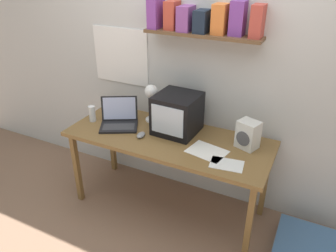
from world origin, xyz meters
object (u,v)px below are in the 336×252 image
(juice_glass, at_px, (92,114))
(loose_paper_near_laptop, at_px, (207,151))
(crt_monitor, at_px, (177,114))
(computer_mouse, at_px, (141,135))
(space_heater, at_px, (248,135))
(loose_paper_near_monitor, at_px, (227,164))
(corner_desk, at_px, (168,143))
(desk_lamp, at_px, (152,96))
(floor_cushion, at_px, (307,248))
(laptop, at_px, (119,119))

(juice_glass, height_order, loose_paper_near_laptop, juice_glass)
(crt_monitor, bearing_deg, computer_mouse, -133.80)
(space_heater, xyz_separation_m, loose_paper_near_monitor, (-0.07, -0.30, -0.11))
(corner_desk, xyz_separation_m, juice_glass, (-0.75, -0.04, 0.13))
(corner_desk, xyz_separation_m, computer_mouse, (-0.20, -0.10, 0.08))
(corner_desk, distance_m, computer_mouse, 0.24)
(crt_monitor, height_order, desk_lamp, desk_lamp)
(desk_lamp, distance_m, space_heater, 0.88)
(corner_desk, xyz_separation_m, desk_lamp, (-0.24, 0.16, 0.32))
(juice_glass, relative_size, loose_paper_near_monitor, 0.56)
(corner_desk, height_order, desk_lamp, desk_lamp)
(space_heater, xyz_separation_m, floor_cushion, (0.59, -0.14, -0.80))
(juice_glass, distance_m, space_heater, 1.39)
(desk_lamp, height_order, floor_cushion, desk_lamp)
(juice_glass, bearing_deg, floor_cushion, 0.71)
(desk_lamp, relative_size, juice_glass, 2.56)
(floor_cushion, bearing_deg, loose_paper_near_laptop, -175.98)
(computer_mouse, bearing_deg, crt_monitor, 44.00)
(juice_glass, bearing_deg, loose_paper_near_laptop, -1.79)
(crt_monitor, distance_m, floor_cushion, 1.48)
(desk_lamp, distance_m, loose_paper_near_laptop, 0.71)
(crt_monitor, height_order, computer_mouse, crt_monitor)
(corner_desk, height_order, computer_mouse, computer_mouse)
(corner_desk, xyz_separation_m, crt_monitor, (0.03, 0.12, 0.23))
(laptop, bearing_deg, juice_glass, 160.86)
(crt_monitor, relative_size, laptop, 0.90)
(floor_cushion, bearing_deg, loose_paper_near_monitor, -166.27)
(corner_desk, height_order, loose_paper_near_monitor, loose_paper_near_monitor)
(juice_glass, distance_m, loose_paper_near_monitor, 1.32)
(corner_desk, distance_m, crt_monitor, 0.26)
(crt_monitor, distance_m, loose_paper_near_laptop, 0.43)
(desk_lamp, xyz_separation_m, computer_mouse, (0.04, -0.26, -0.24))
(space_heater, distance_m, loose_paper_near_monitor, 0.33)
(crt_monitor, height_order, loose_paper_near_laptop, crt_monitor)
(desk_lamp, bearing_deg, laptop, -165.70)
(laptop, height_order, loose_paper_near_laptop, laptop)
(corner_desk, height_order, loose_paper_near_laptop, loose_paper_near_laptop)
(loose_paper_near_monitor, bearing_deg, juice_glass, 174.07)
(corner_desk, relative_size, floor_cushion, 3.61)
(crt_monitor, xyz_separation_m, loose_paper_near_monitor, (0.54, -0.30, -0.17))
(floor_cushion, bearing_deg, laptop, 179.36)
(corner_desk, distance_m, laptop, 0.50)
(laptop, height_order, floor_cushion, laptop)
(corner_desk, height_order, laptop, laptop)
(desk_lamp, bearing_deg, floor_cushion, -26.01)
(loose_paper_near_monitor, bearing_deg, floor_cushion, 13.73)
(space_heater, bearing_deg, desk_lamp, -162.35)
(crt_monitor, height_order, space_heater, crt_monitor)
(juice_glass, distance_m, loose_paper_near_laptop, 1.12)
(laptop, distance_m, juice_glass, 0.27)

